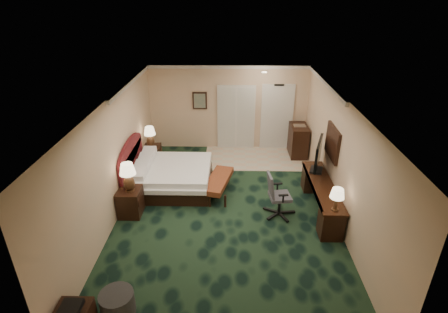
{
  "coord_description": "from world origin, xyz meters",
  "views": [
    {
      "loc": [
        0.1,
        -6.9,
        4.78
      ],
      "look_at": [
        -0.07,
        0.6,
        1.16
      ],
      "focal_mm": 28.0,
      "sensor_mm": 36.0,
      "label": 1
    }
  ],
  "objects_px": {
    "ottoman": "(117,303)",
    "desk_chair": "(280,195)",
    "nightstand_near": "(130,202)",
    "desk": "(321,197)",
    "nightstand_far": "(152,155)",
    "lamp_far": "(150,137)",
    "bed_bench": "(218,186)",
    "bed": "(173,177)",
    "tv": "(318,156)",
    "lamp_near": "(128,177)",
    "minibar": "(298,141)"
  },
  "relations": [
    {
      "from": "tv",
      "to": "desk_chair",
      "type": "distance_m",
      "value": 1.44
    },
    {
      "from": "nightstand_near",
      "to": "lamp_near",
      "type": "bearing_deg",
      "value": -20.79
    },
    {
      "from": "lamp_far",
      "to": "nightstand_near",
      "type": "bearing_deg",
      "value": -89.5
    },
    {
      "from": "nightstand_near",
      "to": "nightstand_far",
      "type": "height_order",
      "value": "nightstand_near"
    },
    {
      "from": "nightstand_far",
      "to": "lamp_far",
      "type": "bearing_deg",
      "value": -93.9
    },
    {
      "from": "nightstand_far",
      "to": "bed_bench",
      "type": "bearing_deg",
      "value": -38.99
    },
    {
      "from": "nightstand_near",
      "to": "lamp_near",
      "type": "xyz_separation_m",
      "value": [
        0.04,
        -0.01,
        0.66
      ]
    },
    {
      "from": "bed_bench",
      "to": "ottoman",
      "type": "relative_size",
      "value": 2.46
    },
    {
      "from": "nightstand_near",
      "to": "nightstand_far",
      "type": "distance_m",
      "value": 2.55
    },
    {
      "from": "lamp_far",
      "to": "desk",
      "type": "xyz_separation_m",
      "value": [
        4.47,
        -2.26,
        -0.56
      ]
    },
    {
      "from": "desk",
      "to": "lamp_far",
      "type": "bearing_deg",
      "value": 153.15
    },
    {
      "from": "desk",
      "to": "desk_chair",
      "type": "xyz_separation_m",
      "value": [
        -0.99,
        -0.2,
        0.19
      ]
    },
    {
      "from": "nightstand_near",
      "to": "tv",
      "type": "xyz_separation_m",
      "value": [
        4.44,
        0.92,
        0.78
      ]
    },
    {
      "from": "bed",
      "to": "nightstand_near",
      "type": "bearing_deg",
      "value": -123.16
    },
    {
      "from": "nightstand_near",
      "to": "minibar",
      "type": "relative_size",
      "value": 0.66
    },
    {
      "from": "lamp_far",
      "to": "ottoman",
      "type": "xyz_separation_m",
      "value": [
        0.54,
        -5.28,
        -0.71
      ]
    },
    {
      "from": "ottoman",
      "to": "tv",
      "type": "height_order",
      "value": "tv"
    },
    {
      "from": "nightstand_far",
      "to": "nightstand_near",
      "type": "bearing_deg",
      "value": -89.58
    },
    {
      "from": "lamp_far",
      "to": "bed_bench",
      "type": "xyz_separation_m",
      "value": [
        2.03,
        -1.59,
        -0.67
      ]
    },
    {
      "from": "bed_bench",
      "to": "ottoman",
      "type": "bearing_deg",
      "value": -98.32
    },
    {
      "from": "lamp_far",
      "to": "desk",
      "type": "bearing_deg",
      "value": -26.85
    },
    {
      "from": "nightstand_near",
      "to": "desk_chair",
      "type": "relative_size",
      "value": 0.6
    },
    {
      "from": "lamp_near",
      "to": "desk",
      "type": "bearing_deg",
      "value": 3.35
    },
    {
      "from": "nightstand_far",
      "to": "desk",
      "type": "bearing_deg",
      "value": -27.37
    },
    {
      "from": "ottoman",
      "to": "desk",
      "type": "relative_size",
      "value": 0.23
    },
    {
      "from": "nightstand_far",
      "to": "desk",
      "type": "xyz_separation_m",
      "value": [
        4.46,
        -2.31,
        0.05
      ]
    },
    {
      "from": "ottoman",
      "to": "minibar",
      "type": "height_order",
      "value": "minibar"
    },
    {
      "from": "ottoman",
      "to": "desk_chair",
      "type": "height_order",
      "value": "desk_chair"
    },
    {
      "from": "bed_bench",
      "to": "nightstand_near",
      "type": "bearing_deg",
      "value": -141.8
    },
    {
      "from": "ottoman",
      "to": "desk",
      "type": "height_order",
      "value": "desk"
    },
    {
      "from": "nightstand_far",
      "to": "minibar",
      "type": "distance_m",
      "value": 4.51
    },
    {
      "from": "lamp_near",
      "to": "minibar",
      "type": "xyz_separation_m",
      "value": [
        4.38,
        3.34,
        -0.5
      ]
    },
    {
      "from": "bed",
      "to": "minibar",
      "type": "bearing_deg",
      "value": 30.15
    },
    {
      "from": "nightstand_far",
      "to": "lamp_near",
      "type": "distance_m",
      "value": 2.66
    },
    {
      "from": "tv",
      "to": "bed_bench",
      "type": "bearing_deg",
      "value": -161.01
    },
    {
      "from": "lamp_near",
      "to": "desk",
      "type": "xyz_separation_m",
      "value": [
        4.41,
        0.26,
        -0.63
      ]
    },
    {
      "from": "bed",
      "to": "tv",
      "type": "bearing_deg",
      "value": -4.82
    },
    {
      "from": "nightstand_far",
      "to": "bed",
      "type": "bearing_deg",
      "value": -58.29
    },
    {
      "from": "nightstand_near",
      "to": "desk",
      "type": "relative_size",
      "value": 0.26
    },
    {
      "from": "bed",
      "to": "bed_bench",
      "type": "bearing_deg",
      "value": -14.55
    },
    {
      "from": "bed",
      "to": "desk_chair",
      "type": "height_order",
      "value": "desk_chair"
    },
    {
      "from": "nightstand_near",
      "to": "minibar",
      "type": "distance_m",
      "value": 5.53
    },
    {
      "from": "minibar",
      "to": "nightstand_near",
      "type": "bearing_deg",
      "value": -143.02
    },
    {
      "from": "nightstand_near",
      "to": "desk",
      "type": "height_order",
      "value": "desk"
    },
    {
      "from": "desk_chair",
      "to": "lamp_far",
      "type": "bearing_deg",
      "value": 137.07
    },
    {
      "from": "lamp_near",
      "to": "minibar",
      "type": "height_order",
      "value": "lamp_near"
    },
    {
      "from": "nightstand_far",
      "to": "desk",
      "type": "height_order",
      "value": "desk"
    },
    {
      "from": "bed_bench",
      "to": "tv",
      "type": "xyz_separation_m",
      "value": [
        2.43,
        0.01,
        0.87
      ]
    },
    {
      "from": "nightstand_near",
      "to": "lamp_far",
      "type": "height_order",
      "value": "lamp_far"
    },
    {
      "from": "desk",
      "to": "desk_chair",
      "type": "distance_m",
      "value": 1.03
    }
  ]
}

